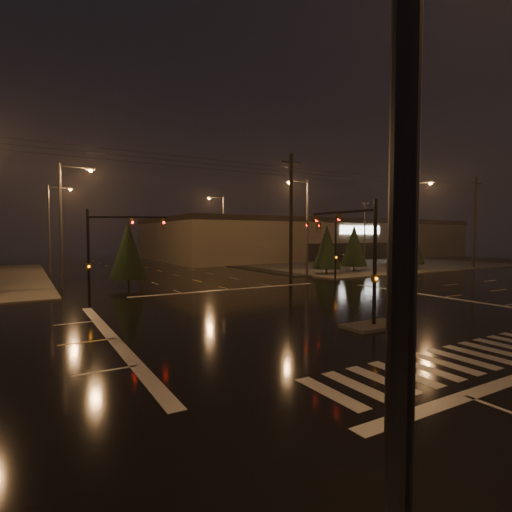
% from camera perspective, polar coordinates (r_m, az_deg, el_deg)
% --- Properties ---
extents(ground, '(140.00, 140.00, 0.00)m').
position_cam_1_polar(ground, '(22.70, 9.02, -8.02)').
color(ground, black).
rests_on(ground, ground).
extents(sidewalk_ne, '(36.00, 36.00, 0.12)m').
position_cam_1_polar(sidewalk_ne, '(64.78, 12.68, -0.85)').
color(sidewalk_ne, '#47453F').
rests_on(sidewalk_ne, ground).
extents(median_island, '(3.00, 1.60, 0.15)m').
position_cam_1_polar(median_island, '(19.82, 16.48, -9.50)').
color(median_island, '#47453F').
rests_on(median_island, ground).
extents(crosswalk, '(15.00, 2.60, 0.01)m').
position_cam_1_polar(crosswalk, '(16.93, 29.21, -12.16)').
color(crosswalk, beige).
rests_on(crosswalk, ground).
extents(stop_bar_far, '(16.00, 0.50, 0.01)m').
position_cam_1_polar(stop_bar_far, '(31.85, -3.69, -4.80)').
color(stop_bar_far, beige).
rests_on(stop_bar_far, ground).
extents(parking_lot, '(50.00, 24.00, 0.08)m').
position_cam_1_polar(parking_lot, '(66.92, 16.98, -0.80)').
color(parking_lot, black).
rests_on(parking_lot, ground).
extents(retail_building, '(60.20, 28.30, 7.20)m').
position_cam_1_polar(retail_building, '(80.06, 7.50, 2.63)').
color(retail_building, '#766554').
rests_on(retail_building, ground).
extents(signal_mast_median, '(0.25, 4.59, 6.00)m').
position_cam_1_polar(signal_mast_median, '(20.02, 14.69, 1.27)').
color(signal_mast_median, black).
rests_on(signal_mast_median, ground).
extents(signal_mast_ne, '(4.84, 1.86, 6.00)m').
position_cam_1_polar(signal_mast_ne, '(36.16, 10.50, 2.11)').
color(signal_mast_ne, black).
rests_on(signal_mast_ne, ground).
extents(signal_mast_nw, '(4.84, 1.86, 6.00)m').
position_cam_1_polar(signal_mast_nw, '(27.73, -20.70, 1.71)').
color(signal_mast_nw, black).
rests_on(signal_mast_nw, ground).
extents(streetlight_0, '(2.77, 0.32, 10.00)m').
position_cam_1_polar(streetlight_0, '(3.99, 23.82, 24.52)').
color(streetlight_0, '#38383A').
rests_on(streetlight_0, ground).
extents(streetlight_1, '(2.77, 0.32, 10.00)m').
position_cam_1_polar(streetlight_1, '(35.35, -25.64, 5.11)').
color(streetlight_1, '#38383A').
rests_on(streetlight_1, ground).
extents(streetlight_2, '(2.77, 0.32, 10.00)m').
position_cam_1_polar(streetlight_2, '(51.30, -27.13, 4.32)').
color(streetlight_2, '#38383A').
rests_on(streetlight_2, ground).
extents(streetlight_3, '(2.77, 0.32, 10.00)m').
position_cam_1_polar(streetlight_3, '(41.80, 7.00, 5.01)').
color(streetlight_3, '#38383A').
rests_on(streetlight_3, ground).
extents(streetlight_4, '(2.77, 0.32, 10.00)m').
position_cam_1_polar(streetlight_4, '(58.95, -4.93, 4.43)').
color(streetlight_4, '#38383A').
rests_on(streetlight_4, ground).
extents(streetlight_6, '(0.32, 2.77, 10.00)m').
position_cam_1_polar(streetlight_6, '(46.00, 21.54, 4.64)').
color(streetlight_6, '#38383A').
rests_on(streetlight_6, ground).
extents(utility_pole_1, '(2.20, 0.32, 12.00)m').
position_cam_1_polar(utility_pole_1, '(38.31, 5.02, 5.69)').
color(utility_pole_1, black).
rests_on(utility_pole_1, ground).
extents(utility_pole_2, '(2.20, 0.32, 12.00)m').
position_cam_1_polar(utility_pole_2, '(60.81, 28.80, 4.33)').
color(utility_pole_2, black).
rests_on(utility_pole_2, ground).
extents(conifer_0, '(3.03, 3.03, 5.44)m').
position_cam_1_polar(conifer_0, '(43.88, 10.09, 1.32)').
color(conifer_0, black).
rests_on(conifer_0, ground).
extents(conifer_1, '(3.07, 3.07, 5.50)m').
position_cam_1_polar(conifer_1, '(48.20, 13.82, 1.46)').
color(conifer_1, black).
rests_on(conifer_1, ground).
extents(conifer_2, '(2.53, 2.53, 4.65)m').
position_cam_1_polar(conifer_2, '(54.49, 21.66, 1.05)').
color(conifer_2, black).
rests_on(conifer_2, ground).
extents(conifer_3, '(3.03, 3.03, 5.43)m').
position_cam_1_polar(conifer_3, '(34.81, -17.80, 0.78)').
color(conifer_3, black).
rests_on(conifer_3, ground).
extents(car_parked, '(3.66, 5.03, 1.59)m').
position_cam_1_polar(car_parked, '(60.56, 12.64, -0.41)').
color(car_parked, black).
rests_on(car_parked, ground).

